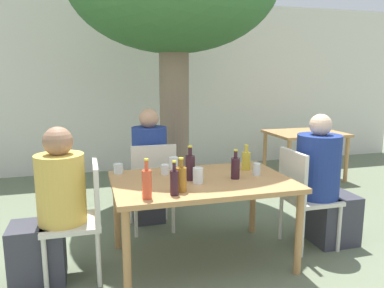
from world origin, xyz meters
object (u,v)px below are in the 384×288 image
(patio_chair_1, at_px, (303,192))
(drinking_glass_0, at_px, (174,163))
(patio_chair_2, at_px, (152,182))
(wine_bottle_1, at_px, (235,167))
(drinking_glass_3, at_px, (118,169))
(drinking_glass_2, at_px, (165,169))
(soda_bottle_3, at_px, (147,183))
(wine_bottle_5, at_px, (174,182))
(amber_bottle_0, at_px, (181,179))
(drinking_glass_1, at_px, (198,176))
(drinking_glass_4, at_px, (257,169))
(dining_table_back, at_px, (305,138))
(oil_cruet_4, at_px, (246,160))
(person_seated_0, at_px, (51,214))
(dining_table_front, at_px, (202,188))
(person_seated_1, at_px, (324,186))
(wine_bottle_2, at_px, (190,167))
(person_seated_2, at_px, (149,172))
(patio_chair_0, at_px, (83,213))

(patio_chair_1, xyz_separation_m, drinking_glass_0, (-1.12, 0.41, 0.26))
(patio_chair_1, bearing_deg, patio_chair_2, 60.34)
(wine_bottle_1, xyz_separation_m, drinking_glass_3, (-0.94, 0.44, -0.05))
(wine_bottle_1, distance_m, drinking_glass_2, 0.62)
(patio_chair_1, xyz_separation_m, drinking_glass_3, (-1.64, 0.38, 0.24))
(soda_bottle_3, xyz_separation_m, wine_bottle_5, (0.21, 0.03, -0.01))
(amber_bottle_0, height_order, drinking_glass_0, amber_bottle_0)
(drinking_glass_1, xyz_separation_m, drinking_glass_4, (0.57, 0.11, -0.01))
(dining_table_back, relative_size, patio_chair_1, 1.18)
(wine_bottle_1, xyz_separation_m, oil_cruet_4, (0.21, 0.26, -0.01))
(person_seated_0, xyz_separation_m, oil_cruet_4, (1.70, 0.20, 0.27))
(dining_table_front, relative_size, person_seated_0, 1.22)
(oil_cruet_4, bearing_deg, person_seated_0, -173.17)
(amber_bottle_0, distance_m, drinking_glass_1, 0.25)
(dining_table_back, distance_m, wine_bottle_1, 2.99)
(drinking_glass_1, bearing_deg, person_seated_1, 4.80)
(wine_bottle_1, relative_size, drinking_glass_3, 2.79)
(person_seated_1, height_order, drinking_glass_1, person_seated_1)
(drinking_glass_1, bearing_deg, wine_bottle_2, 106.32)
(drinking_glass_3, xyz_separation_m, drinking_glass_4, (1.17, -0.38, 0.01))
(patio_chair_2, height_order, person_seated_2, person_seated_2)
(patio_chair_2, xyz_separation_m, soda_bottle_3, (-0.22, -1.10, 0.31))
(patio_chair_2, relative_size, drinking_glass_2, 10.37)
(wine_bottle_1, bearing_deg, drinking_glass_4, 13.98)
(wine_bottle_5, relative_size, drinking_glass_0, 2.22)
(patio_chair_1, xyz_separation_m, drinking_glass_2, (-1.24, 0.24, 0.24))
(oil_cruet_4, relative_size, drinking_glass_2, 2.63)
(dining_table_back, height_order, wine_bottle_2, wine_bottle_2)
(soda_bottle_3, relative_size, oil_cruet_4, 1.24)
(drinking_glass_3, bearing_deg, patio_chair_2, 43.47)
(dining_table_back, height_order, soda_bottle_3, soda_bottle_3)
(person_seated_2, relative_size, wine_bottle_5, 4.92)
(amber_bottle_0, xyz_separation_m, drinking_glass_4, (0.75, 0.28, -0.05))
(patio_chair_1, height_order, drinking_glass_2, patio_chair_1)
(patio_chair_0, xyz_separation_m, drinking_glass_4, (1.48, -0.00, 0.25))
(dining_table_front, distance_m, oil_cruet_4, 0.56)
(soda_bottle_3, bearing_deg, wine_bottle_5, 7.70)
(oil_cruet_4, distance_m, wine_bottle_5, 0.98)
(drinking_glass_0, relative_size, drinking_glass_2, 1.29)
(soda_bottle_3, bearing_deg, patio_chair_0, 140.62)
(drinking_glass_0, xyz_separation_m, drinking_glass_4, (0.65, -0.41, -0.00))
(soda_bottle_3, distance_m, wine_bottle_5, 0.21)
(patio_chair_2, height_order, person_seated_0, person_seated_0)
(dining_table_back, bearing_deg, drinking_glass_4, -130.84)
(person_seated_0, xyz_separation_m, wine_bottle_2, (1.11, 0.01, 0.29))
(patio_chair_0, bearing_deg, amber_bottle_0, 69.16)
(drinking_glass_3, bearing_deg, drinking_glass_2, -19.39)
(drinking_glass_1, bearing_deg, patio_chair_1, 5.84)
(person_seated_0, xyz_separation_m, drinking_glass_2, (0.95, 0.24, 0.22))
(dining_table_back, xyz_separation_m, drinking_glass_0, (-2.48, -1.71, 0.15))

